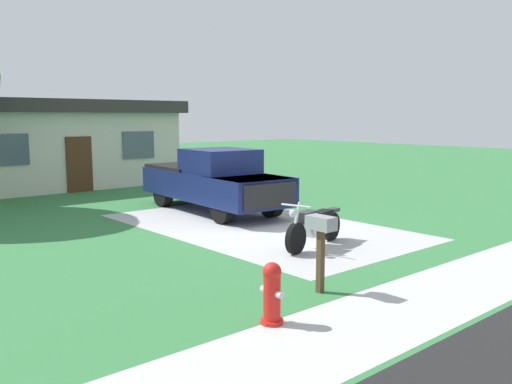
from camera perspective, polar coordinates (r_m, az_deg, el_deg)
name	(u,v)px	position (r m, az deg, el deg)	size (l,w,h in m)	color
ground_plane	(258,226)	(14.10, 0.25, -3.65)	(80.00, 80.00, 0.00)	#34763F
driveway_pad	(258,226)	(14.10, 0.25, -3.63)	(4.86, 8.36, 0.01)	#B5B5B5
sidewalk_strip	(480,277)	(10.49, 22.59, -8.33)	(36.00, 1.80, 0.01)	beige
motorcycle	(314,226)	(11.86, 6.16, -3.58)	(2.18, 0.85, 1.09)	black
pickup_truck	(212,180)	(16.32, -4.64, 1.30)	(2.44, 5.76, 1.90)	black
fire_hydrant	(272,294)	(7.53, 1.69, -10.69)	(0.32, 0.40, 0.87)	red
mailbox	(321,233)	(8.74, 6.87, -4.36)	(0.26, 0.48, 1.26)	#4C3823
neighbor_house	(54,142)	(23.83, -20.60, 4.92)	(9.60, 5.60, 3.50)	beige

